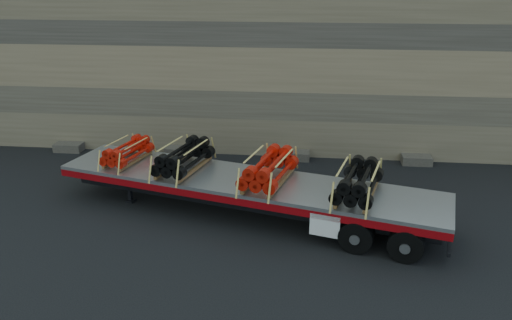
{
  "coord_description": "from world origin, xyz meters",
  "views": [
    {
      "loc": [
        2.43,
        -15.12,
        7.52
      ],
      "look_at": [
        0.79,
        0.37,
        1.56
      ],
      "focal_mm": 35.0,
      "sensor_mm": 36.0,
      "label": 1
    }
  ],
  "objects_px": {
    "trailer": "(245,197)",
    "bundle_front": "(127,152)",
    "bundle_midfront": "(184,158)",
    "bundle_rear": "(358,183)",
    "bundle_midrear": "(269,170)"
  },
  "relations": [
    {
      "from": "trailer",
      "to": "bundle_front",
      "type": "xyz_separation_m",
      "value": [
        -4.26,
        1.12,
        0.97
      ]
    },
    {
      "from": "bundle_front",
      "to": "bundle_midfront",
      "type": "xyz_separation_m",
      "value": [
        2.14,
        -0.56,
        0.07
      ]
    },
    {
      "from": "trailer",
      "to": "bundle_midfront",
      "type": "height_order",
      "value": "bundle_midfront"
    },
    {
      "from": "bundle_midfront",
      "to": "bundle_rear",
      "type": "bearing_deg",
      "value": -0.0
    },
    {
      "from": "bundle_midrear",
      "to": "bundle_midfront",
      "type": "bearing_deg",
      "value": 180.0
    },
    {
      "from": "bundle_front",
      "to": "trailer",
      "type": "bearing_deg",
      "value": 0.0
    },
    {
      "from": "bundle_front",
      "to": "bundle_rear",
      "type": "relative_size",
      "value": 0.82
    },
    {
      "from": "trailer",
      "to": "bundle_rear",
      "type": "relative_size",
      "value": 5.32
    },
    {
      "from": "trailer",
      "to": "bundle_front",
      "type": "height_order",
      "value": "bundle_front"
    },
    {
      "from": "bundle_midfront",
      "to": "bundle_midrear",
      "type": "bearing_deg",
      "value": 0.0
    },
    {
      "from": "trailer",
      "to": "bundle_front",
      "type": "relative_size",
      "value": 6.52
    },
    {
      "from": "trailer",
      "to": "bundle_midfront",
      "type": "relative_size",
      "value": 5.36
    },
    {
      "from": "trailer",
      "to": "bundle_midrear",
      "type": "relative_size",
      "value": 5.17
    },
    {
      "from": "bundle_front",
      "to": "bundle_rear",
      "type": "xyz_separation_m",
      "value": [
        7.71,
        -2.04,
        0.08
      ]
    },
    {
      "from": "bundle_midrear",
      "to": "bundle_rear",
      "type": "xyz_separation_m",
      "value": [
        2.68,
        -0.71,
        -0.01
      ]
    }
  ]
}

